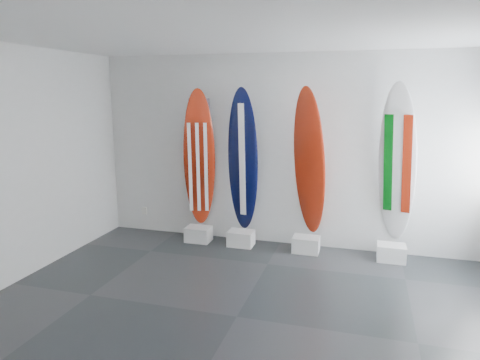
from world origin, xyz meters
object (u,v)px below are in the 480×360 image
(surfboard_usa, at_px, (199,159))
(surfboard_swiss, at_px, (309,163))
(surfboard_navy, at_px, (243,160))
(surfboard_italy, at_px, (397,165))

(surfboard_usa, height_order, surfboard_swiss, surfboard_swiss)
(surfboard_usa, bearing_deg, surfboard_navy, -17.20)
(surfboard_navy, bearing_deg, surfboard_usa, -171.27)
(surfboard_italy, bearing_deg, surfboard_swiss, -162.75)
(surfboard_usa, relative_size, surfboard_navy, 1.00)
(surfboard_usa, distance_m, surfboard_navy, 0.73)
(surfboard_navy, height_order, surfboard_italy, surfboard_italy)
(surfboard_navy, bearing_deg, surfboard_italy, 8.73)
(surfboard_usa, bearing_deg, surfboard_swiss, -17.20)
(surfboard_navy, xyz_separation_m, surfboard_italy, (2.28, 0.00, 0.03))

